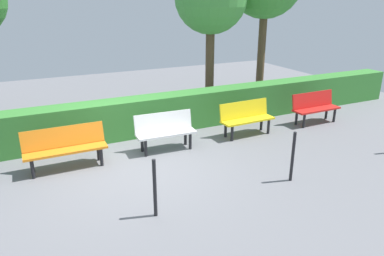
# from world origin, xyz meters

# --- Properties ---
(ground_plane) EXTENTS (20.67, 20.67, 0.00)m
(ground_plane) POSITION_xyz_m (0.00, 0.00, 0.00)
(ground_plane) COLOR slate
(bench_red) EXTENTS (1.43, 0.47, 0.86)m
(bench_red) POSITION_xyz_m (-5.44, -0.58, 0.48)
(bench_red) COLOR red
(bench_red) RESTS_ON ground_plane
(bench_yellow) EXTENTS (1.44, 0.49, 0.86)m
(bench_yellow) POSITION_xyz_m (-3.17, -0.62, 0.48)
(bench_yellow) COLOR yellow
(bench_yellow) RESTS_ON ground_plane
(bench_white) EXTENTS (1.39, 0.52, 0.86)m
(bench_white) POSITION_xyz_m (-0.94, -0.62, 0.48)
(bench_white) COLOR white
(bench_white) RESTS_ON ground_plane
(bench_orange) EXTENTS (1.64, 0.47, 0.86)m
(bench_orange) POSITION_xyz_m (1.27, -0.61, 0.48)
(bench_orange) COLOR orange
(bench_orange) RESTS_ON ground_plane
(hedge_row) EXTENTS (16.67, 0.65, 0.96)m
(hedge_row) POSITION_xyz_m (-1.02, -1.84, 0.48)
(hedge_row) COLOR #387F33
(hedge_row) RESTS_ON ground_plane
(railing_post_mid) EXTENTS (0.06, 0.06, 1.00)m
(railing_post_mid) POSITION_xyz_m (-2.55, 1.87, 0.50)
(railing_post_mid) COLOR black
(railing_post_mid) RESTS_ON ground_plane
(railing_post_far) EXTENTS (0.06, 0.06, 1.00)m
(railing_post_far) POSITION_xyz_m (0.22, 1.87, 0.50)
(railing_post_far) COLOR black
(railing_post_far) RESTS_ON ground_plane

